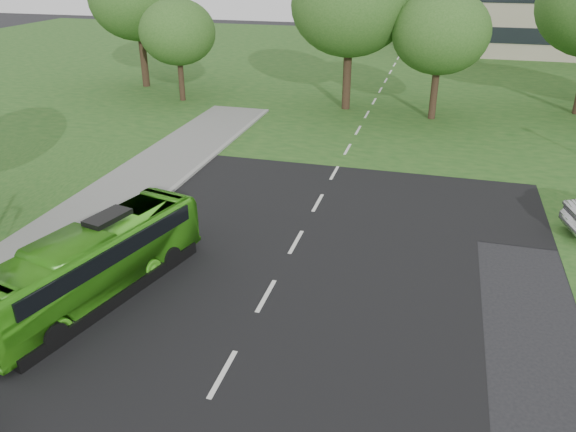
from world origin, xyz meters
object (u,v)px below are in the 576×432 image
object	(u,v)px
tree_park_c	(441,32)
bus	(94,263)
tree_park_a	(178,32)
tree_park_b	(350,5)

from	to	relation	value
tree_park_c	bus	world-z (taller)	tree_park_c
tree_park_a	tree_park_c	size ratio (longest dim) A/B	0.89
tree_park_b	tree_park_c	size ratio (longest dim) A/B	1.26
tree_park_a	tree_park_b	bearing A→B (deg)	3.64
tree_park_c	bus	distance (m)	27.80
tree_park_a	tree_park_c	distance (m)	18.89
tree_park_a	tree_park_c	xyz separation A→B (m)	(18.87, -0.29, 0.65)
tree_park_a	bus	xyz separation A→B (m)	(8.92, -25.85, -3.86)
tree_park_b	tree_park_c	xyz separation A→B (m)	(6.21, -1.10, -1.42)
tree_park_a	bus	distance (m)	27.62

